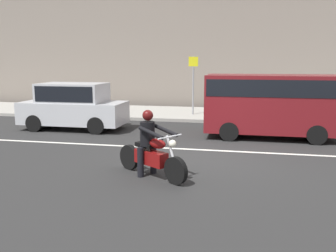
# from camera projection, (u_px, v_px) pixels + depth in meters

# --- Properties ---
(ground_plane) EXTENTS (80.00, 80.00, 0.00)m
(ground_plane) POSITION_uv_depth(u_px,v_px,m) (207.00, 158.00, 10.25)
(ground_plane) COLOR #262626
(sidewalk_slab) EXTENTS (40.00, 4.40, 0.14)m
(sidewalk_slab) POSITION_uv_depth(u_px,v_px,m) (224.00, 115.00, 17.95)
(sidewalk_slab) COLOR #99968E
(sidewalk_slab) RESTS_ON ground_plane
(building_facade) EXTENTS (40.00, 1.40, 10.68)m
(building_facade) POSITION_uv_depth(u_px,v_px,m) (230.00, 11.00, 20.31)
(building_facade) COLOR slate
(building_facade) RESTS_ON ground_plane
(lane_marking_stripe) EXTENTS (18.00, 0.14, 0.01)m
(lane_marking_stripe) POSITION_uv_depth(u_px,v_px,m) (215.00, 150.00, 11.09)
(lane_marking_stripe) COLOR silver
(lane_marking_stripe) RESTS_ON ground_plane
(motorcycle_with_rider_black_leather) EXTENTS (1.91, 1.32, 1.55)m
(motorcycle_with_rider_black_leather) POSITION_uv_depth(u_px,v_px,m) (151.00, 150.00, 8.52)
(motorcycle_with_rider_black_leather) COLOR black
(motorcycle_with_rider_black_leather) RESTS_ON ground_plane
(parked_van_maroon) EXTENTS (4.46, 1.96, 2.18)m
(parked_van_maroon) POSITION_uv_depth(u_px,v_px,m) (271.00, 102.00, 12.77)
(parked_van_maroon) COLOR maroon
(parked_van_maroon) RESTS_ON ground_plane
(parked_hatchback_silver) EXTENTS (4.01, 1.76, 1.80)m
(parked_hatchback_silver) POSITION_uv_depth(u_px,v_px,m) (73.00, 105.00, 14.39)
(parked_hatchback_silver) COLOR #B2B5BA
(parked_hatchback_silver) RESTS_ON ground_plane
(street_sign_post) EXTENTS (0.44, 0.08, 2.72)m
(street_sign_post) POSITION_uv_depth(u_px,v_px,m) (193.00, 80.00, 17.33)
(street_sign_post) COLOR gray
(street_sign_post) RESTS_ON sidewalk_slab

